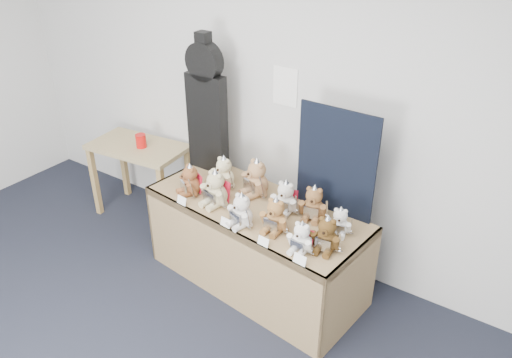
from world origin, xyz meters
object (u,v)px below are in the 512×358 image
Objects in this scene: teddy_front_left at (215,190)px; side_table at (139,157)px; teddy_front_right at (275,217)px; teddy_front_far_right at (301,239)px; red_cup at (141,141)px; guitar_case at (207,106)px; teddy_front_far_left at (190,181)px; teddy_front_end at (326,235)px; teddy_back_centre_right at (285,199)px; teddy_back_centre_left at (256,179)px; display_table at (250,227)px; teddy_back_right at (313,204)px; teddy_back_end at (340,222)px; teddy_back_far_left at (223,171)px; teddy_back_left at (224,174)px; teddy_front_centre at (241,211)px.

side_table is at bearing 172.12° from teddy_front_left.
teddy_front_far_right is at bearing -22.57° from teddy_front_right.
teddy_front_far_right is (1.93, -0.49, 0.01)m from red_cup.
guitar_case is 9.17× the size of red_cup.
teddy_front_far_left is 1.19m from teddy_front_end.
side_table is 3.34× the size of teddy_back_centre_right.
teddy_front_far_right is 0.77m from teddy_back_centre_left.
teddy_front_left is at bearing -158.06° from display_table.
side_table is 1.89m from teddy_back_right.
side_table is at bearing 162.45° from teddy_front_end.
display_table is 1.44m from red_cup.
teddy_back_right is at bearing 15.49° from teddy_back_centre_left.
teddy_back_end reaches higher than teddy_back_far_left.
teddy_front_right is 0.99× the size of teddy_back_left.
guitar_case is at bearing 160.76° from teddy_back_centre_right.
teddy_front_left reaches higher than display_table.
teddy_front_right is 0.44m from teddy_back_end.
guitar_case is 5.25× the size of teddy_back_far_left.
teddy_back_centre_left is at bearing 15.06° from teddy_back_left.
teddy_back_centre_right reaches higher than teddy_back_end.
teddy_front_centre is (1.44, -0.47, 0.02)m from red_cup.
teddy_front_left is at bearing -98.86° from teddy_back_centre_left.
teddy_front_far_left is 1.25× the size of teddy_back_far_left.
red_cup is at bearing 174.46° from teddy_front_centre.
teddy_back_centre_right is (0.32, -0.09, -0.02)m from teddy_back_centre_left.
teddy_front_left is 1.09× the size of teddy_back_left.
display_table is at bearing 119.33° from teddy_front_centre.
teddy_back_left is at bearing 158.07° from teddy_front_far_right.
teddy_front_right is at bearing -20.41° from teddy_back_centre_left.
teddy_front_left reaches higher than side_table.
teddy_front_far_left is 1.22× the size of teddy_back_end.
guitar_case is at bearing 153.80° from teddy_front_end.
display_table is 0.72m from teddy_back_end.
teddy_front_centre is at bearing -149.67° from teddy_back_right.
teddy_front_end is at bearing 25.94° from teddy_front_far_left.
teddy_back_left is at bearing -5.99° from red_cup.
teddy_back_left is at bearing 154.98° from teddy_front_right.
teddy_back_centre_left is (-0.77, 0.33, 0.02)m from teddy_front_end.
teddy_back_centre_right is (0.17, 0.31, 0.00)m from teddy_front_centre.
teddy_back_centre_right is (-0.07, 0.24, -0.00)m from teddy_front_right.
teddy_front_end is at bearing 6.62° from teddy_front_left.
teddy_front_right is at bearing 173.38° from teddy_front_end.
red_cup is 0.57× the size of teddy_back_far_left.
teddy_front_right is at bearing 4.76° from teddy_front_left.
teddy_back_centre_left is (0.57, -0.14, -0.43)m from guitar_case.
teddy_front_centre is 0.51m from teddy_back_right.
teddy_front_centre is (0.06, -0.19, 0.26)m from display_table.
teddy_back_centre_left is at bearing 149.83° from teddy_front_end.
teddy_back_right is 0.86m from teddy_back_far_left.
teddy_front_far_left is at bearing -70.60° from guitar_case.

